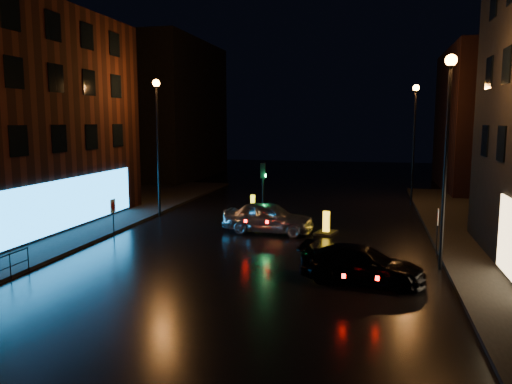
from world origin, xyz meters
TOP-DOWN VIEW (x-y plane):
  - ground at (0.00, 0.00)m, footprint 120.00×120.00m
  - pavement_left at (-14.00, 8.00)m, footprint 12.00×44.00m
  - building_far_left at (-16.00, 35.00)m, footprint 8.00×16.00m
  - building_far_right at (15.00, 32.00)m, footprint 8.00×14.00m
  - street_lamp_lfar at (-7.80, 14.00)m, footprint 0.44×0.44m
  - street_lamp_rnear at (7.80, 6.00)m, footprint 0.44×0.44m
  - street_lamp_rfar at (7.80, 22.00)m, footprint 0.44×0.44m
  - traffic_signal at (-1.20, 14.00)m, footprint 1.40×2.40m
  - silver_hatchback at (-0.24, 11.01)m, footprint 4.94×2.30m
  - dark_sedan at (4.78, 3.69)m, footprint 4.78×2.46m
  - bollard_near at (2.77, 11.42)m, footprint 1.23×1.55m
  - bollard_far at (-2.66, 17.51)m, footprint 0.85×1.20m
  - road_sign_left at (-7.51, 7.80)m, footprint 0.09×0.49m
  - road_sign_right at (7.90, 8.16)m, footprint 0.10×0.51m

SIDE VIEW (x-z plane):
  - ground at x=0.00m, z-range 0.00..0.00m
  - pavement_left at x=-14.00m, z-range 0.00..0.15m
  - bollard_far at x=-2.66m, z-range -0.28..0.72m
  - bollard_near at x=2.77m, z-range -0.34..0.86m
  - traffic_signal at x=-1.20m, z-range -1.22..2.23m
  - dark_sedan at x=4.78m, z-range 0.00..1.33m
  - silver_hatchback at x=-0.24m, z-range 0.00..1.64m
  - road_sign_left at x=-7.51m, z-range 0.50..2.52m
  - road_sign_right at x=7.90m, z-range 0.52..2.60m
  - street_lamp_lfar at x=-7.80m, z-range 1.38..9.75m
  - street_lamp_rnear at x=7.80m, z-range 1.38..9.75m
  - street_lamp_rfar at x=7.80m, z-range 1.38..9.75m
  - building_far_right at x=15.00m, z-range 0.00..12.00m
  - building_far_left at x=-16.00m, z-range 0.00..14.00m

